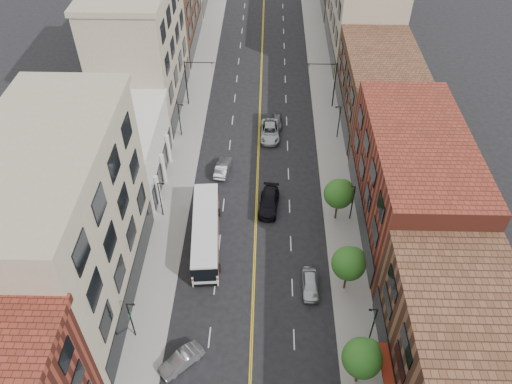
# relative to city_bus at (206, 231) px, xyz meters

# --- Properties ---
(sidewalk_left) EXTENTS (4.00, 110.00, 0.15)m
(sidewalk_left) POSITION_rel_city_bus_xyz_m (-4.58, 15.06, -1.81)
(sidewalk_left) COLOR gray
(sidewalk_left) RESTS_ON ground
(sidewalk_right) EXTENTS (4.00, 110.00, 0.15)m
(sidewalk_right) POSITION_rel_city_bus_xyz_m (15.42, 15.06, -1.81)
(sidewalk_right) COLOR gray
(sidewalk_right) RESTS_ON ground
(bldg_l_tanoffice) EXTENTS (10.00, 22.00, 18.00)m
(bldg_l_tanoffice) POSITION_rel_city_bus_xyz_m (-11.58, -6.94, 7.12)
(bldg_l_tanoffice) COLOR gray
(bldg_l_tanoffice) RESTS_ON ground
(bldg_l_white) EXTENTS (10.00, 14.00, 8.00)m
(bldg_l_white) POSITION_rel_city_bus_xyz_m (-11.58, 11.06, 2.12)
(bldg_l_white) COLOR silver
(bldg_l_white) RESTS_ON ground
(bldg_l_far_a) EXTENTS (10.00, 20.00, 18.00)m
(bldg_l_far_a) POSITION_rel_city_bus_xyz_m (-11.58, 28.06, 7.12)
(bldg_l_far_a) COLOR gray
(bldg_l_far_a) RESTS_ON ground
(bldg_l_far_b) EXTENTS (10.00, 20.00, 15.00)m
(bldg_l_far_b) POSITION_rel_city_bus_xyz_m (-11.58, 48.06, 5.62)
(bldg_l_far_b) COLOR #553422
(bldg_l_far_b) RESTS_ON ground
(bldg_r_mid) EXTENTS (10.00, 22.00, 12.00)m
(bldg_r_mid) POSITION_rel_city_bus_xyz_m (22.42, 4.06, 4.12)
(bldg_r_mid) COLOR maroon
(bldg_r_mid) RESTS_ON ground
(bldg_r_far_a) EXTENTS (10.00, 20.00, 10.00)m
(bldg_r_far_a) POSITION_rel_city_bus_xyz_m (22.42, 25.06, 3.12)
(bldg_r_far_a) COLOR #553422
(bldg_r_far_a) RESTS_ON ground
(bldg_r_far_b) EXTENTS (10.00, 22.00, 14.00)m
(bldg_r_far_b) POSITION_rel_city_bus_xyz_m (22.42, 46.06, 5.12)
(bldg_r_far_b) COLOR gray
(bldg_r_far_b) RESTS_ON ground
(tree_r_1) EXTENTS (3.40, 3.40, 5.59)m
(tree_r_1) POSITION_rel_city_bus_xyz_m (14.81, -15.87, 2.25)
(tree_r_1) COLOR black
(tree_r_1) RESTS_ON sidewalk_right
(tree_r_2) EXTENTS (3.40, 3.40, 5.59)m
(tree_r_2) POSITION_rel_city_bus_xyz_m (14.81, -5.87, 2.25)
(tree_r_2) COLOR black
(tree_r_2) RESTS_ON sidewalk_right
(tree_r_3) EXTENTS (3.40, 3.40, 5.59)m
(tree_r_3) POSITION_rel_city_bus_xyz_m (14.81, 4.13, 2.25)
(tree_r_3) COLOR black
(tree_r_3) RESTS_ON sidewalk_right
(lamp_l_1) EXTENTS (0.81, 0.55, 5.05)m
(lamp_l_1) POSITION_rel_city_bus_xyz_m (-5.53, -11.94, 1.09)
(lamp_l_1) COLOR black
(lamp_l_1) RESTS_ON sidewalk_left
(lamp_l_2) EXTENTS (0.81, 0.55, 5.05)m
(lamp_l_2) POSITION_rel_city_bus_xyz_m (-5.53, 4.06, 1.09)
(lamp_l_2) COLOR black
(lamp_l_2) RESTS_ON sidewalk_left
(lamp_l_3) EXTENTS (0.81, 0.55, 5.05)m
(lamp_l_3) POSITION_rel_city_bus_xyz_m (-5.53, 20.06, 1.09)
(lamp_l_3) COLOR black
(lamp_l_3) RESTS_ON sidewalk_left
(lamp_r_1) EXTENTS (0.81, 0.55, 5.05)m
(lamp_r_1) POSITION_rel_city_bus_xyz_m (16.37, -11.94, 1.09)
(lamp_r_1) COLOR black
(lamp_r_1) RESTS_ON sidewalk_right
(lamp_r_2) EXTENTS (0.81, 0.55, 5.05)m
(lamp_r_2) POSITION_rel_city_bus_xyz_m (16.37, 4.06, 1.09)
(lamp_r_2) COLOR black
(lamp_r_2) RESTS_ON sidewalk_right
(lamp_r_3) EXTENTS (0.81, 0.55, 5.05)m
(lamp_r_3) POSITION_rel_city_bus_xyz_m (16.37, 20.06, 1.09)
(lamp_r_3) COLOR black
(lamp_r_3) RESTS_ON sidewalk_right
(signal_mast_left) EXTENTS (4.49, 0.18, 7.20)m
(signal_mast_left) POSITION_rel_city_bus_xyz_m (-4.85, 28.06, 2.77)
(signal_mast_left) COLOR black
(signal_mast_left) RESTS_ON sidewalk_left
(signal_mast_right) EXTENTS (4.49, 0.18, 7.20)m
(signal_mast_right) POSITION_rel_city_bus_xyz_m (15.68, 28.06, 2.77)
(signal_mast_right) COLOR black
(signal_mast_right) RESTS_ON sidewalk_right
(city_bus) EXTENTS (3.80, 12.75, 3.23)m
(city_bus) POSITION_rel_city_bus_xyz_m (0.00, 0.00, 0.00)
(city_bus) COLOR silver
(city_bus) RESTS_ON ground
(car_angle_b) EXTENTS (4.13, 4.00, 1.41)m
(car_angle_b) POSITION_rel_city_bus_xyz_m (-0.81, -14.71, -1.18)
(car_angle_b) COLOR #A5A9AD
(car_angle_b) RESTS_ON ground
(car_parked_far) EXTENTS (1.72, 4.26, 1.45)m
(car_parked_far) POSITION_rel_city_bus_xyz_m (11.22, -6.05, -1.16)
(car_parked_far) COLOR #B2B6BA
(car_parked_far) RESTS_ON ground
(car_lane_behind) EXTENTS (2.18, 4.68, 1.49)m
(car_lane_behind) POSITION_rel_city_bus_xyz_m (0.92, 12.24, -1.14)
(car_lane_behind) COLOR #47484C
(car_lane_behind) RESTS_ON ground
(car_lane_a) EXTENTS (2.80, 5.71, 1.60)m
(car_lane_a) POSITION_rel_city_bus_xyz_m (6.92, 5.84, -1.08)
(car_lane_a) COLOR black
(car_lane_a) RESTS_ON ground
(car_lane_b) EXTENTS (2.74, 5.86, 1.62)m
(car_lane_b) POSITION_rel_city_bus_xyz_m (6.95, 20.23, -1.07)
(car_lane_b) COLOR #A7ABAF
(car_lane_b) RESTS_ON ground
(car_lane_c) EXTENTS (1.50, 3.73, 1.27)m
(car_lane_c) POSITION_rel_city_bus_xyz_m (7.94, 23.07, -1.24)
(car_lane_c) COLOR #505055
(car_lane_c) RESTS_ON ground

